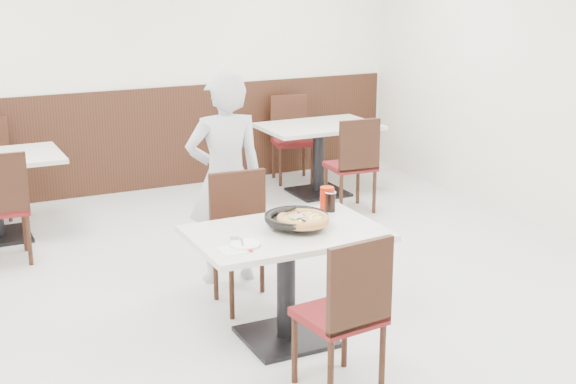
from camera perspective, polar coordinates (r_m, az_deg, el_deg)
name	(u,v)px	position (r m, az deg, el deg)	size (l,w,h in m)	color
floor	(280,308)	(5.79, -0.58, -8.22)	(7.00, 7.00, 0.00)	#ADADA8
wall_back	(136,60)	(8.64, -10.73, 9.20)	(6.00, 0.04, 2.80)	silver
wainscot_back	(141,140)	(8.76, -10.41, 3.66)	(5.90, 0.03, 1.10)	black
main_table	(286,286)	(5.19, -0.14, -6.68)	(1.20, 0.80, 0.75)	silver
chair_near	(339,312)	(4.59, 3.63, -8.49)	(0.42, 0.42, 0.95)	black
chair_far	(247,243)	(5.67, -2.94, -3.61)	(0.42, 0.42, 0.95)	black
trivet	(302,225)	(5.10, 0.97, -2.38)	(0.11, 0.11, 0.04)	black
pizza_pan	(296,222)	(5.09, 0.60, -2.11)	(0.38, 0.38, 0.01)	black
pizza	(303,221)	(5.05, 1.06, -2.08)	(0.33, 0.33, 0.02)	#C27C36
pizza_server	(295,216)	(5.03, 0.50, -1.75)	(0.07, 0.09, 0.00)	white
napkin	(234,250)	(4.73, -3.87, -4.11)	(0.17, 0.17, 0.00)	silver
side_plate	(245,244)	(4.79, -3.06, -3.73)	(0.18, 0.18, 0.01)	white
fork	(242,242)	(4.80, -3.29, -3.58)	(0.01, 0.14, 0.00)	white
cola_glass	(330,202)	(5.43, 3.03, -0.72)	(0.07, 0.07, 0.13)	black
red_cup	(327,198)	(5.46, 2.79, -0.46)	(0.10, 0.10, 0.16)	#AB1500
diner_person	(225,179)	(6.05, -4.49, 0.96)	(0.59, 0.39, 1.62)	#B5B6BB
bg_chair_left_near	(1,206)	(6.92, -19.75, -0.94)	(0.42, 0.42, 0.95)	black
bg_table_right	(319,159)	(8.50, 2.19, 2.33)	(1.20, 0.80, 0.75)	silver
bg_chair_right_near	(350,164)	(7.91, 4.45, 2.01)	(0.42, 0.42, 0.95)	black
bg_chair_right_far	(292,140)	(8.98, 0.32, 3.73)	(0.42, 0.42, 0.95)	black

